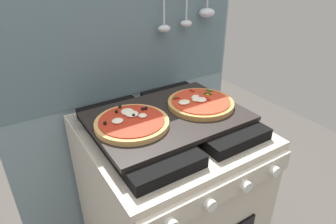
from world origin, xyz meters
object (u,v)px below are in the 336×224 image
object	(u,v)px
stove	(168,209)
baking_tray	(168,116)
pizza_right	(200,103)
pizza_left	(131,122)

from	to	relation	value
stove	baking_tray	distance (m)	0.46
stove	baking_tray	size ratio (longest dim) A/B	1.67
pizza_right	baking_tray	bearing A→B (deg)	177.39
stove	pizza_right	xyz separation A→B (m)	(0.14, -0.00, 0.48)
baking_tray	pizza_left	bearing A→B (deg)	177.75
baking_tray	pizza_right	size ratio (longest dim) A/B	2.17
baking_tray	pizza_right	bearing A→B (deg)	-2.61
stove	pizza_left	size ratio (longest dim) A/B	3.61
pizza_right	stove	bearing A→B (deg)	178.05
stove	pizza_right	world-z (taller)	pizza_right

